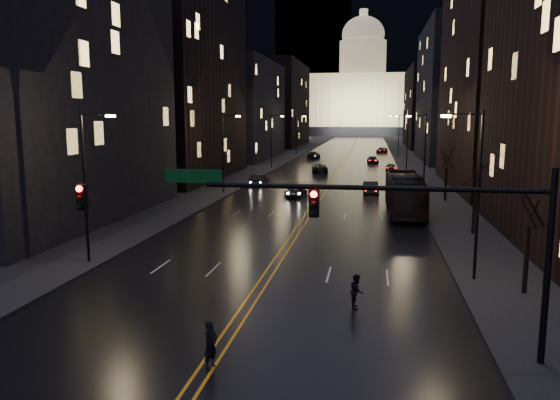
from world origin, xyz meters
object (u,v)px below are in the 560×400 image
at_px(traffic_signal, 382,219).
at_px(oncoming_car_b, 259,180).
at_px(bus, 405,194).
at_px(pedestrian_a, 211,345).
at_px(pedestrian_b, 357,291).
at_px(oncoming_car_a, 296,191).
at_px(receding_car_a, 371,188).

relative_size(traffic_signal, oncoming_car_b, 3.90).
relative_size(bus, pedestrian_a, 7.48).
height_order(oncoming_car_b, pedestrian_b, pedestrian_b).
bearing_deg(oncoming_car_a, bus, 150.83).
xyz_separation_m(oncoming_car_a, pedestrian_b, (7.47, -33.83, 0.08)).
bearing_deg(pedestrian_a, oncoming_car_a, 24.17).
bearing_deg(receding_car_a, oncoming_car_b, 153.56).
bearing_deg(oncoming_car_a, pedestrian_b, 109.83).
distance_m(traffic_signal, bus, 30.97).
bearing_deg(oncoming_car_b, traffic_signal, 109.94).
bearing_deg(oncoming_car_a, traffic_signal, 109.60).
distance_m(bus, oncoming_car_a, 13.74).
xyz_separation_m(bus, oncoming_car_b, (-17.00, 17.05, -1.06)).
bearing_deg(receding_car_a, pedestrian_b, -94.57).
bearing_deg(receding_car_a, pedestrian_a, -100.70).
relative_size(oncoming_car_b, pedestrian_b, 2.81).
relative_size(pedestrian_a, pedestrian_b, 1.09).
xyz_separation_m(bus, oncoming_car_a, (-11.00, 8.16, -1.08)).
bearing_deg(traffic_signal, bus, 85.17).
xyz_separation_m(traffic_signal, receding_car_a, (-0.44, 41.91, -4.36)).
bearing_deg(oncoming_car_b, receding_car_a, 160.50).
distance_m(oncoming_car_a, receding_car_a, 8.53).
height_order(traffic_signal, oncoming_car_b, traffic_signal).
xyz_separation_m(receding_car_a, pedestrian_b, (-0.50, -36.90, 0.04)).
xyz_separation_m(oncoming_car_a, pedestrian_a, (2.65, -40.83, 0.15)).
relative_size(traffic_signal, pedestrian_b, 10.97).
height_order(traffic_signal, oncoming_car_a, traffic_signal).
bearing_deg(receding_car_a, bus, -78.66).
distance_m(traffic_signal, oncoming_car_a, 39.98).
xyz_separation_m(receding_car_a, pedestrian_a, (-5.31, -43.90, 0.12)).
distance_m(oncoming_car_a, pedestrian_b, 34.65).
bearing_deg(oncoming_car_a, oncoming_car_b, -48.61).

